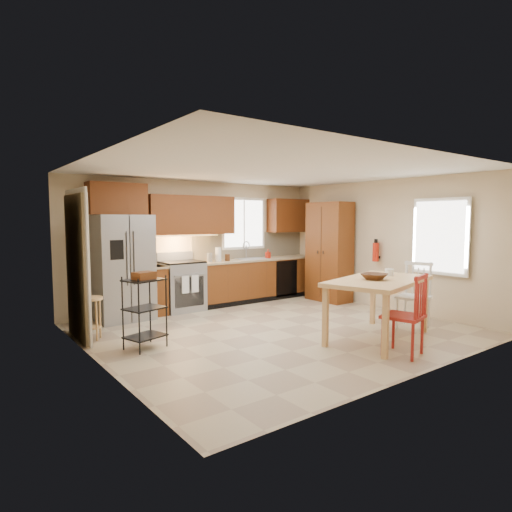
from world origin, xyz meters
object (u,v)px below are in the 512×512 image
at_px(range_stove, 182,287).
at_px(table_jar, 389,274).
at_px(dining_table, 378,310).
at_px(chair_red, 403,315).
at_px(refrigerator, 123,268).
at_px(soap_bottle, 268,254).
at_px(bar_stool, 93,318).
at_px(pantry, 329,252).
at_px(table_bowl, 374,280).
at_px(utility_cart, 145,312).
at_px(fire_extinguisher, 376,252).
at_px(chair_white, 413,296).

distance_m(range_stove, table_jar, 3.84).
xyz_separation_m(dining_table, chair_red, (-0.35, -0.65, 0.09)).
distance_m(refrigerator, dining_table, 4.29).
relative_size(range_stove, chair_red, 0.88).
bearing_deg(table_jar, range_stove, 118.09).
height_order(soap_bottle, bar_stool, soap_bottle).
bearing_deg(dining_table, refrigerator, 111.48).
distance_m(pantry, table_bowl, 3.01).
bearing_deg(utility_cart, fire_extinguisher, -18.14).
distance_m(dining_table, chair_white, 0.96).
relative_size(refrigerator, chair_white, 1.74).
distance_m(range_stove, soap_bottle, 2.10).
relative_size(range_stove, dining_table, 0.52).
relative_size(pantry, utility_cart, 2.12).
height_order(table_bowl, table_jar, table_jar).
distance_m(refrigerator, range_stove, 1.24).
bearing_deg(chair_red, chair_white, 12.98).
distance_m(chair_red, bar_stool, 4.32).
distance_m(range_stove, table_bowl, 3.73).
bearing_deg(table_jar, soap_bottle, 85.90).
height_order(pantry, chair_white, pantry).
xyz_separation_m(fire_extinguisher, chair_red, (-2.13, -2.09, -0.58)).
bearing_deg(table_jar, refrigerator, 131.72).
height_order(range_stove, utility_cart, utility_cart).
relative_size(refrigerator, bar_stool, 2.91).
height_order(chair_red, table_jar, chair_red).
relative_size(fire_extinguisher, bar_stool, 0.58).
xyz_separation_m(dining_table, table_bowl, (-0.11, 0.00, 0.45)).
bearing_deg(range_stove, refrigerator, -177.01).
relative_size(fire_extinguisher, chair_red, 0.34).
xyz_separation_m(chair_white, table_bowl, (-1.06, -0.05, 0.36)).
bearing_deg(range_stove, bar_stool, -152.36).
bearing_deg(fire_extinguisher, range_stove, 147.38).
relative_size(range_stove, table_jar, 5.28).
height_order(range_stove, table_jar, table_jar).
bearing_deg(pantry, chair_red, -121.52).
distance_m(dining_table, table_jar, 0.63).
relative_size(range_stove, fire_extinguisher, 2.56).
bearing_deg(range_stove, soap_bottle, -2.40).
xyz_separation_m(soap_bottle, table_jar, (-0.24, -3.28, -0.08)).
bearing_deg(utility_cart, range_stove, 35.17).
distance_m(soap_bottle, utility_cart, 3.99).
bearing_deg(bar_stool, table_bowl, -42.72).
xyz_separation_m(pantry, utility_cart, (-4.48, -0.89, -0.56)).
height_order(chair_red, utility_cart, chair_red).
bearing_deg(pantry, chair_white, -104.38).
xyz_separation_m(pantry, fire_extinguisher, (0.20, -1.05, 0.05)).
distance_m(range_stove, fire_extinguisher, 3.83).
bearing_deg(refrigerator, pantry, -12.62).
distance_m(table_bowl, utility_cart, 3.24).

